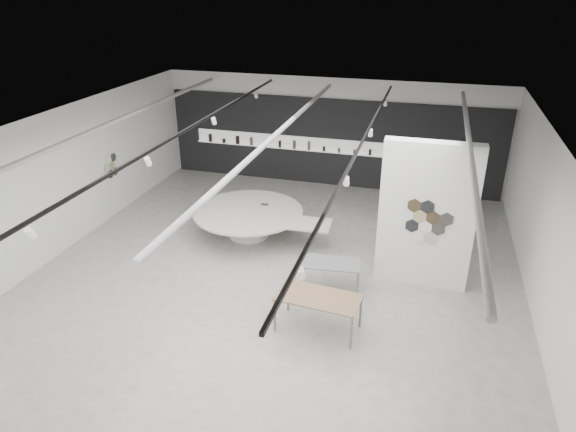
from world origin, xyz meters
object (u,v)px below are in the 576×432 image
(kitchen_counter, at_px, (421,184))
(display_island, at_px, (250,220))
(partition_column, at_px, (426,216))
(sample_table_wood, at_px, (318,299))
(sample_table_stone, at_px, (330,264))

(kitchen_counter, bearing_deg, display_island, -136.45)
(kitchen_counter, bearing_deg, partition_column, -87.07)
(sample_table_wood, bearing_deg, display_island, 127.38)
(partition_column, bearing_deg, display_island, 165.79)
(display_island, xyz_separation_m, sample_table_stone, (2.76, -2.13, 0.16))
(sample_table_stone, height_order, kitchen_counter, kitchen_counter)
(partition_column, bearing_deg, sample_table_stone, -156.33)
(sample_table_wood, relative_size, sample_table_stone, 1.20)
(display_island, xyz_separation_m, kitchen_counter, (4.61, 4.28, -0.02))
(display_island, bearing_deg, kitchen_counter, 39.52)
(partition_column, bearing_deg, sample_table_wood, -128.53)
(display_island, height_order, sample_table_stone, display_island)
(partition_column, relative_size, display_island, 0.87)
(kitchen_counter, bearing_deg, sample_table_wood, -101.80)
(display_island, relative_size, kitchen_counter, 2.36)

